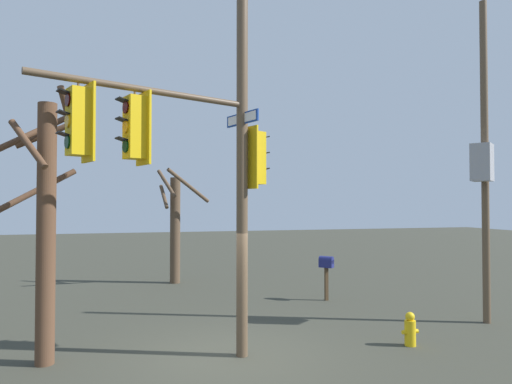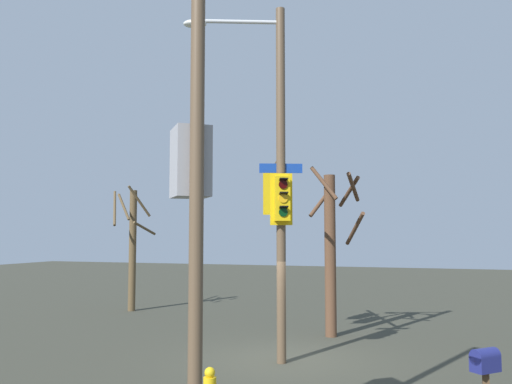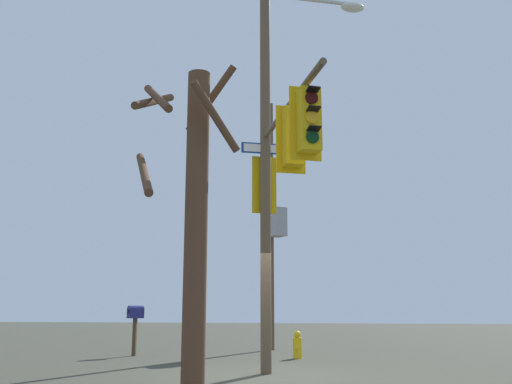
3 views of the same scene
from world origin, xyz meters
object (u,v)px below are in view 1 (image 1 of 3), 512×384
object	(u,v)px
bare_tree_behind_pole	(46,219)
bare_tree_corner	(175,225)
fire_hydrant	(410,330)
mailbox	(326,266)

from	to	relation	value
bare_tree_behind_pole	bare_tree_corner	bearing A→B (deg)	-111.60
fire_hydrant	mailbox	distance (m)	4.76
fire_hydrant	bare_tree_corner	world-z (taller)	bare_tree_corner
mailbox	bare_tree_behind_pole	xyz separation A→B (m)	(7.64, 3.77, 1.70)
fire_hydrant	bare_tree_behind_pole	size ratio (longest dim) A/B	0.14
bare_tree_corner	mailbox	bearing A→B (deg)	135.13
bare_tree_corner	fire_hydrant	bearing A→B (deg)	115.22
mailbox	bare_tree_behind_pole	bearing A→B (deg)	-18.83
fire_hydrant	bare_tree_behind_pole	world-z (taller)	bare_tree_behind_pole
fire_hydrant	bare_tree_corner	size ratio (longest dim) A/B	0.17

